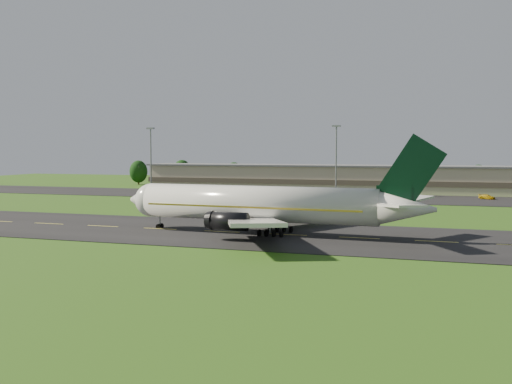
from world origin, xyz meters
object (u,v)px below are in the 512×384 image
(airliner, at_px, (263,205))
(service_vehicle_c, at_px, (389,196))
(light_mast_centre, at_px, (336,151))
(light_mast_west, at_px, (151,151))
(service_vehicle_a, at_px, (181,192))
(service_vehicle_b, at_px, (279,193))
(terminal, at_px, (349,179))
(service_vehicle_d, at_px, (487,197))

(airliner, height_order, service_vehicle_c, airliner)
(light_mast_centre, xyz_separation_m, service_vehicle_c, (15.67, -7.50, -12.05))
(light_mast_west, bearing_deg, service_vehicle_a, -35.31)
(service_vehicle_c, bearing_deg, light_mast_west, -152.17)
(light_mast_centre, relative_size, service_vehicle_b, 5.40)
(service_vehicle_b, height_order, service_vehicle_c, service_vehicle_b)
(service_vehicle_a, relative_size, service_vehicle_b, 1.11)
(airliner, height_order, service_vehicle_b, airliner)
(light_mast_centre, relative_size, service_vehicle_c, 4.82)
(terminal, distance_m, light_mast_west, 64.10)
(terminal, xyz_separation_m, service_vehicle_c, (14.27, -23.68, -3.30))
(terminal, height_order, service_vehicle_c, terminal)
(service_vehicle_a, bearing_deg, light_mast_west, 133.83)
(airliner, distance_m, light_mast_centre, 80.47)
(service_vehicle_b, bearing_deg, light_mast_west, 101.74)
(light_mast_centre, distance_m, service_vehicle_a, 47.13)
(service_vehicle_d, bearing_deg, service_vehicle_a, 123.79)
(airliner, bearing_deg, service_vehicle_d, 65.83)
(service_vehicle_a, bearing_deg, terminal, 20.10)
(terminal, bearing_deg, service_vehicle_c, -58.93)
(light_mast_west, bearing_deg, airliner, -52.30)
(light_mast_centre, relative_size, service_vehicle_d, 4.74)
(light_mast_centre, height_order, service_vehicle_a, light_mast_centre)
(terminal, distance_m, service_vehicle_a, 53.28)
(service_vehicle_b, relative_size, service_vehicle_d, 0.88)
(service_vehicle_a, distance_m, service_vehicle_b, 29.01)
(service_vehicle_c, xyz_separation_m, service_vehicle_d, (25.23, 4.93, 0.04))
(airliner, bearing_deg, service_vehicle_c, 81.79)
(terminal, relative_size, service_vehicle_a, 34.56)
(service_vehicle_b, distance_m, service_vehicle_d, 56.80)
(airliner, relative_size, terminal, 0.35)
(service_vehicle_a, height_order, service_vehicle_b, service_vehicle_a)
(light_mast_centre, xyz_separation_m, service_vehicle_d, (40.90, -2.56, -12.01))
(airliner, xyz_separation_m, service_vehicle_a, (-46.07, 68.85, -3.85))
(light_mast_west, xyz_separation_m, light_mast_centre, (60.00, 0.00, 0.00))
(terminal, bearing_deg, service_vehicle_a, -149.03)
(light_mast_west, xyz_separation_m, service_vehicle_c, (75.67, -7.50, -12.05))
(service_vehicle_c, height_order, service_vehicle_d, service_vehicle_d)
(service_vehicle_c, bearing_deg, terminal, 154.56)
(terminal, xyz_separation_m, light_mast_centre, (-1.40, -16.18, 8.75))
(light_mast_west, bearing_deg, service_vehicle_b, -6.65)
(light_mast_west, relative_size, light_mast_centre, 1.00)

